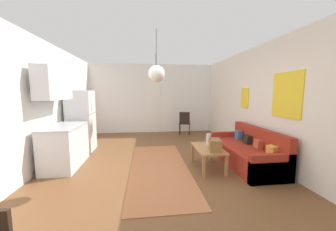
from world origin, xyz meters
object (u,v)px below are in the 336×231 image
(handbag, at_px, (215,145))
(coffee_table, at_px, (208,150))
(couch, at_px, (247,152))
(pendant_lamp_near, at_px, (156,74))
(bamboo_vase, at_px, (209,139))
(accent_chair, at_px, (185,122))
(refrigerator, at_px, (81,121))
(pendant_lamp_far, at_px, (156,73))

(handbag, bearing_deg, coffee_table, 103.00)
(couch, bearing_deg, pendant_lamp_near, -169.41)
(bamboo_vase, distance_m, handbag, 0.41)
(handbag, relative_size, accent_chair, 0.42)
(refrigerator, xyz_separation_m, pendant_lamp_near, (1.94, -1.85, 1.10))
(coffee_table, relative_size, bamboo_vase, 1.97)
(refrigerator, bearing_deg, couch, -20.26)
(handbag, xyz_separation_m, pendant_lamp_near, (-1.13, 0.00, 1.35))
(coffee_table, relative_size, pendant_lamp_near, 1.01)
(coffee_table, distance_m, refrigerator, 3.44)
(bamboo_vase, bearing_deg, coffee_table, -112.14)
(pendant_lamp_near, bearing_deg, couch, 10.59)
(refrigerator, height_order, pendant_lamp_near, pendant_lamp_near)
(couch, distance_m, pendant_lamp_near, 2.65)
(bamboo_vase, relative_size, pendant_lamp_near, 0.51)
(handbag, height_order, accent_chair, accent_chair)
(coffee_table, xyz_separation_m, refrigerator, (-3.01, 1.61, 0.43))
(handbag, distance_m, accent_chair, 3.46)
(coffee_table, xyz_separation_m, pendant_lamp_near, (-1.08, -0.24, 1.53))
(coffee_table, relative_size, refrigerator, 0.57)
(coffee_table, bearing_deg, couch, 8.29)
(refrigerator, bearing_deg, bamboo_vase, -24.95)
(handbag, distance_m, pendant_lamp_far, 2.84)
(pendant_lamp_near, xyz_separation_m, pendant_lamp_far, (0.10, 2.13, 0.23))
(bamboo_vase, bearing_deg, accent_chair, 87.90)
(bamboo_vase, height_order, accent_chair, bamboo_vase)
(couch, height_order, pendant_lamp_near, pendant_lamp_near)
(handbag, bearing_deg, pendant_lamp_far, 115.77)
(accent_chair, relative_size, pendant_lamp_near, 0.94)
(refrigerator, bearing_deg, accent_chair, 26.79)
(couch, height_order, coffee_table, couch)
(couch, distance_m, refrigerator, 4.27)
(accent_chair, bearing_deg, couch, 118.08)
(refrigerator, bearing_deg, pendant_lamp_near, -43.63)
(coffee_table, height_order, pendant_lamp_near, pendant_lamp_near)
(accent_chair, xyz_separation_m, pendant_lamp_far, (-1.15, -1.33, 1.66))
(couch, xyz_separation_m, pendant_lamp_near, (-2.03, -0.38, 1.66))
(coffee_table, bearing_deg, pendant_lamp_near, -167.38)
(couch, bearing_deg, coffee_table, -171.71)
(couch, distance_m, accent_chair, 3.18)
(bamboo_vase, distance_m, accent_chair, 3.05)
(handbag, relative_size, refrigerator, 0.22)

